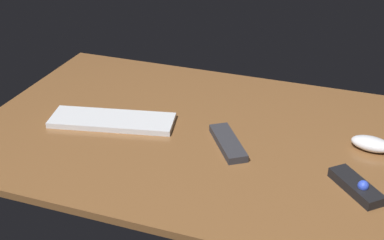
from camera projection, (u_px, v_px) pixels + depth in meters
The scene contains 5 objects.
desk at pixel (224, 139), 146.24cm from camera, with size 140.00×84.00×2.00cm, color brown.
keyboard at pixel (112, 120), 152.07cm from camera, with size 35.83×11.37×1.62cm, color silver.
computer_mouse at pixel (371, 144), 138.66cm from camera, with size 10.58×5.79×3.66cm, color silver.
media_remote at pixel (357, 186), 122.91cm from camera, with size 13.90×14.55×4.12cm.
tv_remote at pixel (228, 143), 140.79cm from camera, with size 18.20×5.31×1.99cm, color #2D2D33.
Camera 1 is at (33.76, -121.27, 76.17)cm, focal length 49.06 mm.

